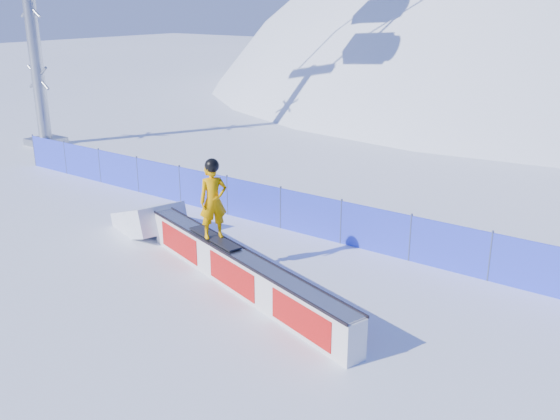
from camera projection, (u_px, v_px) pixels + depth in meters
The scene contains 6 objects.
ground at pixel (138, 272), 15.06m from camera, with size 160.00×160.00×0.00m, color white.
snow_hill at pixel (531, 300), 52.92m from camera, with size 64.00×64.00×64.00m.
safety_fence at pixel (253, 202), 18.31m from camera, with size 22.05×0.05×1.30m.
rail_box at pixel (241, 272), 13.96m from camera, with size 7.41×2.75×0.91m.
snow_ramp at pixel (150, 231), 17.71m from camera, with size 2.08×1.39×0.78m, color white, non-canonical shape.
snowboarder at pixel (213, 200), 14.35m from camera, with size 1.87×0.87×1.94m.
Camera 1 is at (10.93, -9.08, 6.25)m, focal length 40.00 mm.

